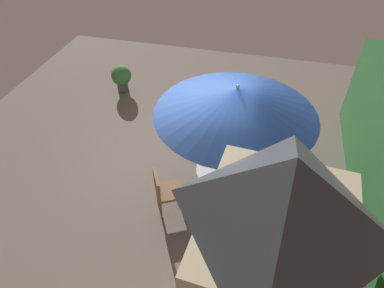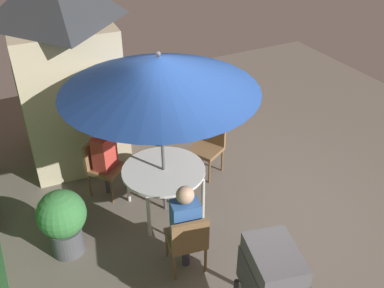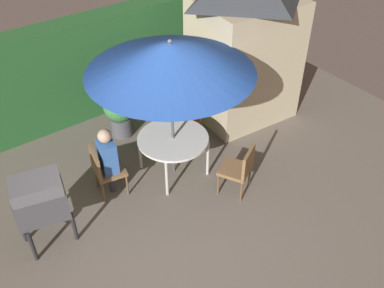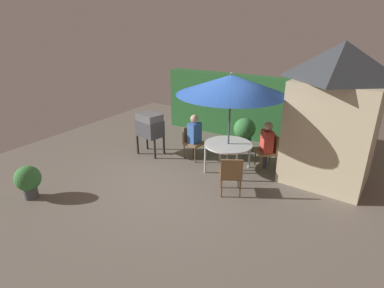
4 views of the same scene
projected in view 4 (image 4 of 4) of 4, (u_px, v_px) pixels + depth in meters
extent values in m
plane|color=#6B6056|center=(190.00, 179.00, 7.44)|extent=(11.00, 11.00, 0.00)
cube|color=#28602D|center=(248.00, 107.00, 9.84)|extent=(5.65, 0.52, 2.00)
cube|color=#C6B793|center=(330.00, 133.00, 7.00)|extent=(1.90, 1.66, 2.38)
pyramid|color=#33383D|center=(343.00, 61.00, 6.40)|extent=(2.01, 1.76, 0.82)
cube|color=gray|center=(336.00, 135.00, 7.68)|extent=(0.75, 0.09, 1.86)
cylinder|color=white|center=(228.00, 144.00, 7.64)|extent=(1.20, 1.20, 0.04)
cylinder|color=beige|center=(205.00, 160.00, 7.65)|extent=(0.05, 0.05, 0.69)
cylinder|color=beige|center=(236.00, 168.00, 7.24)|extent=(0.05, 0.05, 0.69)
cylinder|color=beige|center=(220.00, 149.00, 8.31)|extent=(0.05, 0.05, 0.69)
cylinder|color=beige|center=(249.00, 156.00, 7.91)|extent=(0.05, 0.05, 0.69)
cylinder|color=#4C4C51|center=(229.00, 125.00, 7.46)|extent=(0.04, 0.04, 2.43)
cone|color=navy|center=(231.00, 85.00, 7.09)|extent=(2.57, 2.57, 0.45)
sphere|color=#4C4C51|center=(232.00, 73.00, 7.00)|extent=(0.06, 0.06, 0.06)
cube|color=#47474C|center=(150.00, 128.00, 8.61)|extent=(0.80, 0.65, 0.45)
cube|color=slate|center=(149.00, 117.00, 8.49)|extent=(0.76, 0.61, 0.20)
cylinder|color=#262628|center=(138.00, 145.00, 8.78)|extent=(0.06, 0.06, 0.55)
cylinder|color=#262628|center=(155.00, 149.00, 8.48)|extent=(0.06, 0.06, 0.55)
cylinder|color=#262628|center=(147.00, 140.00, 9.11)|extent=(0.06, 0.06, 0.55)
cylinder|color=#262628|center=(164.00, 144.00, 8.81)|extent=(0.06, 0.06, 0.55)
cube|color=olive|center=(266.00, 152.00, 7.86)|extent=(0.65, 0.65, 0.06)
cube|color=olive|center=(275.00, 144.00, 7.80)|extent=(0.33, 0.39, 0.45)
cylinder|color=brown|center=(275.00, 163.00, 7.78)|extent=(0.04, 0.04, 0.45)
cylinder|color=brown|center=(270.00, 157.00, 8.15)|extent=(0.04, 0.04, 0.45)
cylinder|color=brown|center=(260.00, 164.00, 7.73)|extent=(0.04, 0.04, 0.45)
cylinder|color=brown|center=(255.00, 157.00, 8.10)|extent=(0.04, 0.04, 0.45)
cube|color=olive|center=(194.00, 143.00, 8.43)|extent=(0.53, 0.53, 0.06)
cube|color=olive|center=(189.00, 134.00, 8.48)|extent=(0.13, 0.46, 0.45)
cylinder|color=brown|center=(194.00, 147.00, 8.78)|extent=(0.04, 0.04, 0.45)
cylinder|color=brown|center=(184.00, 151.00, 8.50)|extent=(0.04, 0.04, 0.45)
cylinder|color=brown|center=(205.00, 150.00, 8.53)|extent=(0.04, 0.04, 0.45)
cylinder|color=brown|center=(195.00, 155.00, 8.26)|extent=(0.04, 0.04, 0.45)
cube|color=olive|center=(231.00, 174.00, 6.71)|extent=(0.62, 0.62, 0.06)
cube|color=olive|center=(232.00, 170.00, 6.43)|extent=(0.43, 0.26, 0.45)
cylinder|color=brown|center=(221.00, 188.00, 6.61)|extent=(0.04, 0.04, 0.45)
cylinder|color=brown|center=(240.00, 188.00, 6.59)|extent=(0.04, 0.04, 0.45)
cylinder|color=brown|center=(221.00, 179.00, 6.98)|extent=(0.04, 0.04, 0.45)
cylinder|color=brown|center=(238.00, 179.00, 6.96)|extent=(0.04, 0.04, 0.45)
cylinder|color=#4C4C51|center=(244.00, 143.00, 9.11)|extent=(0.42, 0.42, 0.38)
sphere|color=#3D8442|center=(245.00, 129.00, 8.94)|extent=(0.63, 0.63, 0.63)
cylinder|color=#4C4C51|center=(31.00, 193.00, 6.63)|extent=(0.29, 0.29, 0.24)
sphere|color=#3D8442|center=(28.00, 178.00, 6.50)|extent=(0.54, 0.54, 0.54)
cube|color=#CC3D33|center=(267.00, 141.00, 7.74)|extent=(0.40, 0.42, 0.55)
sphere|color=tan|center=(268.00, 126.00, 7.60)|extent=(0.22, 0.22, 0.22)
cylinder|color=#383347|center=(265.00, 160.00, 7.93)|extent=(0.10, 0.10, 0.48)
cube|color=#3866B2|center=(194.00, 133.00, 8.32)|extent=(0.30, 0.38, 0.55)
sphere|color=tan|center=(194.00, 119.00, 8.17)|extent=(0.22, 0.22, 0.22)
cylinder|color=#383347|center=(194.00, 150.00, 8.51)|extent=(0.10, 0.10, 0.48)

